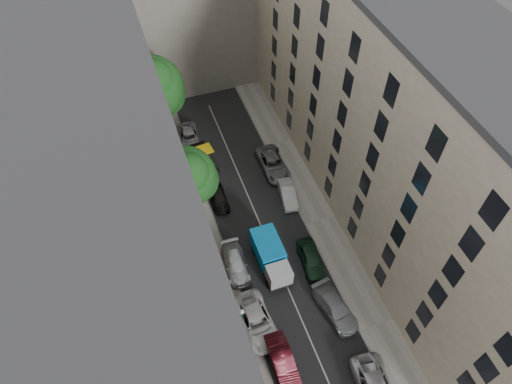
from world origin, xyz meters
name	(u,v)px	position (x,y,z in m)	size (l,w,h in m)	color
ground	(266,237)	(0.00, 0.00, 0.00)	(120.00, 120.00, 0.00)	#4C4C49
road_surface	(266,237)	(0.00, 0.00, 0.01)	(8.00, 44.00, 0.02)	black
sidewalk_left	(208,253)	(-5.50, 0.00, 0.07)	(3.00, 44.00, 0.15)	gray
sidewalk_right	(320,220)	(5.50, 0.00, 0.07)	(3.00, 44.00, 0.15)	gray
building_left	(122,200)	(-11.00, 0.00, 10.00)	(8.00, 44.00, 20.00)	#494744
building_right	(396,130)	(11.00, 0.00, 10.00)	(8.00, 44.00, 20.00)	beige
building_endcap	(184,0)	(0.00, 28.00, 9.00)	(18.00, 12.00, 18.00)	gray
tarp_truck	(271,256)	(-0.60, -2.88, 1.36)	(2.19, 5.35, 2.47)	black
car_left_1	(282,361)	(-2.80, -11.40, 0.74)	(1.57, 4.51, 1.49)	#4D0F18
car_left_2	(257,321)	(-3.60, -7.80, 0.75)	(2.49, 5.40, 1.50)	silver
car_left_3	(236,264)	(-3.60, -2.20, 0.66)	(1.86, 4.58, 1.33)	#BABABF
car_left_4	(219,198)	(-2.91, 5.40, 0.64)	(1.51, 3.75, 1.28)	black
car_left_5	(205,157)	(-2.80, 11.00, 0.72)	(1.53, 4.39, 1.45)	black
car_left_6	(189,137)	(-3.60, 14.60, 0.64)	(2.13, 4.62, 1.28)	#BCBCC1
car_right_1	(335,308)	(2.80, -8.80, 0.70)	(1.97, 4.84, 1.40)	slate
car_right_2	(311,259)	(2.80, -3.97, 0.75)	(1.77, 4.39, 1.50)	black
car_right_3	(288,194)	(3.60, 3.60, 0.64)	(1.36, 3.91, 1.29)	silver
car_right_4	(273,164)	(3.60, 7.80, 0.73)	(2.43, 5.27, 1.46)	slate
tree_mid	(187,179)	(-5.89, 3.14, 6.93)	(5.48, 5.24, 9.93)	#382619
tree_far	(153,90)	(-6.29, 15.14, 7.30)	(6.44, 6.33, 10.73)	#382619
lamp_post	(242,324)	(-5.10, -8.99, 3.89)	(0.36, 0.36, 6.02)	#19592B
pedestrian	(277,153)	(4.50, 8.99, 0.92)	(0.56, 0.37, 1.54)	black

